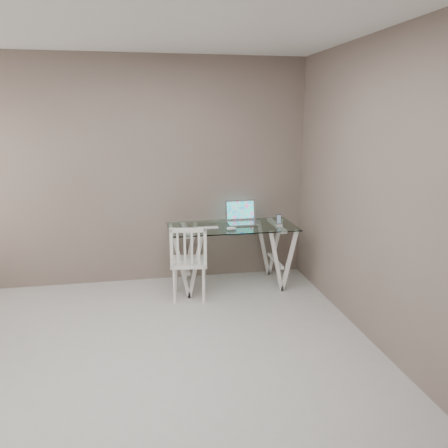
% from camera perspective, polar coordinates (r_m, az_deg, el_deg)
% --- Properties ---
extents(room, '(4.50, 4.52, 2.71)m').
position_cam_1_polar(room, '(3.07, -11.93, 8.16)').
color(room, '#ABA9A4').
rests_on(room, ground).
extents(desk, '(1.50, 0.70, 0.75)m').
position_cam_1_polar(desk, '(5.25, 1.01, -4.10)').
color(desk, silver).
rests_on(desk, ground).
extents(chair, '(0.44, 0.44, 0.87)m').
position_cam_1_polar(chair, '(4.82, -4.61, -4.62)').
color(chair, white).
rests_on(chair, ground).
extents(laptop, '(0.37, 0.32, 0.26)m').
position_cam_1_polar(laptop, '(5.30, 2.35, 0.85)').
color(laptop, '#B3B3B7').
rests_on(laptop, desk).
extents(keyboard, '(0.26, 0.11, 0.01)m').
position_cam_1_polar(keyboard, '(5.05, -2.15, -0.51)').
color(keyboard, silver).
rests_on(keyboard, desk).
extents(mouse, '(0.12, 0.07, 0.04)m').
position_cam_1_polar(mouse, '(4.96, 0.98, -0.59)').
color(mouse, silver).
rests_on(mouse, desk).
extents(phone_dock, '(0.07, 0.07, 0.13)m').
position_cam_1_polar(phone_dock, '(5.20, 7.17, 0.20)').
color(phone_dock, white).
rests_on(phone_dock, desk).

